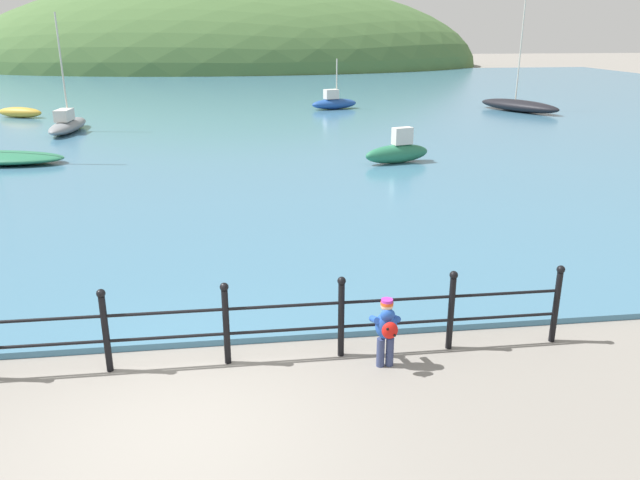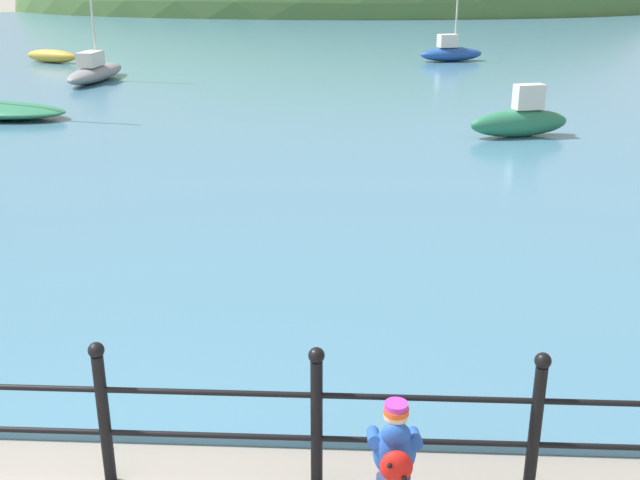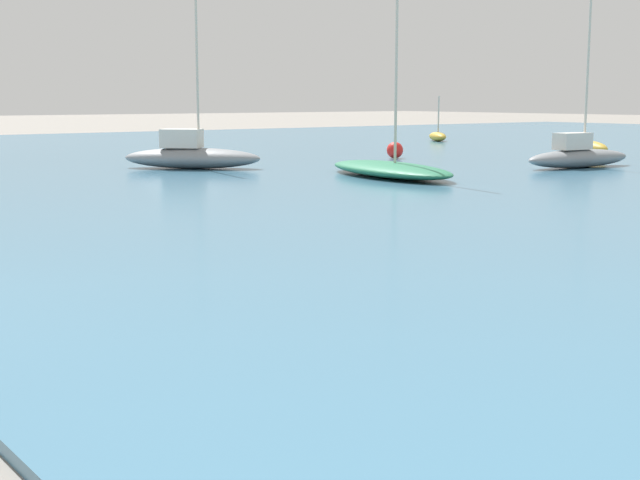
% 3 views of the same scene
% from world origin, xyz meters
% --- Properties ---
extents(ground_plane, '(200.00, 200.00, 0.00)m').
position_xyz_m(ground_plane, '(0.00, 0.00, 0.00)').
color(ground_plane, gray).
extents(water, '(80.00, 60.00, 0.10)m').
position_xyz_m(water, '(0.00, 32.00, 0.05)').
color(water, teal).
rests_on(water, ground).
extents(far_hillside, '(58.49, 32.17, 19.11)m').
position_xyz_m(far_hillside, '(0.00, 69.19, 0.00)').
color(far_hillside, '#476B38').
rests_on(far_hillside, ground).
extents(iron_railing, '(9.69, 0.12, 1.21)m').
position_xyz_m(iron_railing, '(0.56, 1.50, 0.64)').
color(iron_railing, black).
rests_on(iron_railing, ground).
extents(child_in_coat, '(0.38, 0.53, 1.00)m').
position_xyz_m(child_in_coat, '(2.71, 1.11, 0.61)').
color(child_in_coat, navy).
rests_on(child_in_coat, ground).
extents(boat_nearest_quay, '(1.26, 4.05, 4.92)m').
position_xyz_m(boat_nearest_quay, '(-6.42, 22.00, 0.45)').
color(boat_nearest_quay, gray).
rests_on(boat_nearest_quay, water).
extents(boat_red_dinghy, '(3.45, 5.02, 6.09)m').
position_xyz_m(boat_red_dinghy, '(15.93, 26.03, 0.43)').
color(boat_red_dinghy, black).
rests_on(boat_red_dinghy, water).
extents(boat_blue_hull, '(2.53, 1.55, 0.52)m').
position_xyz_m(boat_blue_hull, '(-9.93, 27.10, 0.36)').
color(boat_blue_hull, gold).
rests_on(boat_blue_hull, water).
extents(boat_green_fishing, '(2.80, 1.61, 2.69)m').
position_xyz_m(boat_green_fishing, '(6.23, 28.35, 0.46)').
color(boat_green_fishing, '#1E4793').
rests_on(boat_green_fishing, water).
extents(boat_far_left, '(2.44, 1.24, 1.18)m').
position_xyz_m(boat_far_left, '(6.13, 13.86, 0.48)').
color(boat_far_left, '#287551').
rests_on(boat_far_left, water).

